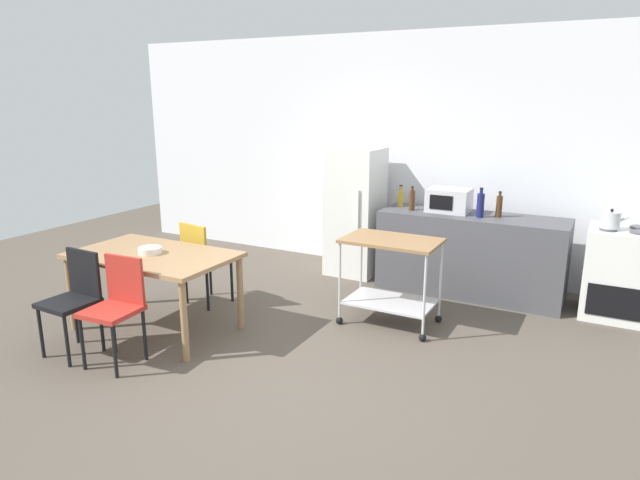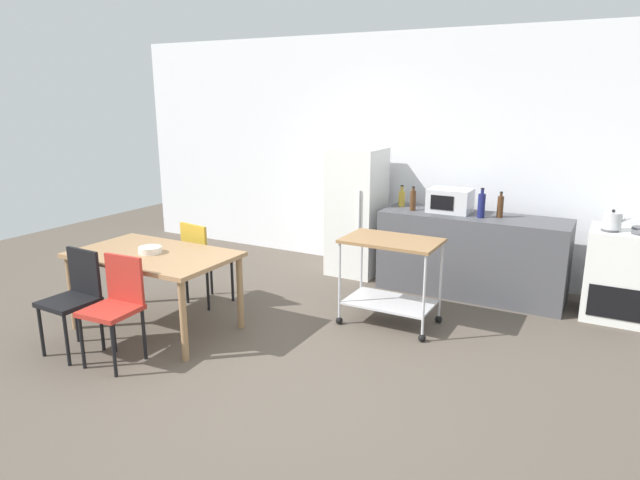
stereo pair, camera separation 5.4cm
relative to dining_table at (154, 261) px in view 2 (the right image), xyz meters
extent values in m
plane|color=brown|center=(1.47, -0.22, -0.67)|extent=(12.00, 12.00, 0.00)
cube|color=white|center=(1.47, 2.98, 0.78)|extent=(8.40, 0.12, 2.90)
cube|color=#4C4C51|center=(2.37, 2.38, -0.22)|extent=(2.00, 0.64, 0.90)
cube|color=#A37A51|center=(0.00, 0.00, 0.06)|extent=(1.50, 0.90, 0.04)
cylinder|color=#A37A51|center=(-0.69, -0.39, -0.32)|extent=(0.06, 0.06, 0.71)
cylinder|color=#A37A51|center=(0.69, -0.39, -0.32)|extent=(0.06, 0.06, 0.71)
cylinder|color=#A37A51|center=(-0.69, 0.39, -0.32)|extent=(0.06, 0.06, 0.71)
cylinder|color=#A37A51|center=(0.69, 0.39, -0.32)|extent=(0.06, 0.06, 0.71)
cube|color=gold|center=(-0.01, 0.79, -0.20)|extent=(0.46, 0.46, 0.04)
cube|color=gold|center=(-0.04, 0.61, 0.02)|extent=(0.38, 0.09, 0.40)
cylinder|color=black|center=(0.18, 0.93, -0.45)|extent=(0.03, 0.03, 0.45)
cylinder|color=black|center=(-0.15, 0.98, -0.45)|extent=(0.03, 0.03, 0.45)
cylinder|color=black|center=(0.13, 0.59, -0.45)|extent=(0.03, 0.03, 0.45)
cylinder|color=black|center=(-0.21, 0.65, -0.45)|extent=(0.03, 0.03, 0.45)
cube|color=black|center=(-0.25, -0.75, -0.20)|extent=(0.41, 0.41, 0.04)
cube|color=black|center=(-0.24, -0.57, 0.02)|extent=(0.38, 0.04, 0.40)
cylinder|color=black|center=(-0.43, -0.92, -0.45)|extent=(0.03, 0.03, 0.45)
cylinder|color=black|center=(-0.09, -0.93, -0.45)|extent=(0.03, 0.03, 0.45)
cylinder|color=black|center=(-0.41, -0.58, -0.45)|extent=(0.03, 0.03, 0.45)
cylinder|color=black|center=(-0.07, -0.59, -0.45)|extent=(0.03, 0.03, 0.45)
cube|color=#B72D23|center=(0.22, -0.72, -0.20)|extent=(0.43, 0.43, 0.04)
cube|color=#B72D23|center=(0.21, -0.54, 0.02)|extent=(0.38, 0.06, 0.40)
cylinder|color=black|center=(0.06, -0.90, -0.45)|extent=(0.03, 0.03, 0.45)
cylinder|color=black|center=(0.40, -0.88, -0.45)|extent=(0.03, 0.03, 0.45)
cylinder|color=black|center=(0.04, -0.56, -0.45)|extent=(0.03, 0.03, 0.45)
cylinder|color=black|center=(0.38, -0.54, -0.45)|extent=(0.03, 0.03, 0.45)
cube|color=white|center=(3.82, 2.40, -0.22)|extent=(0.60, 0.60, 0.90)
cube|color=black|center=(3.82, 2.10, -0.42)|extent=(0.48, 0.01, 0.32)
cylinder|color=#47474C|center=(3.69, 2.28, 0.24)|extent=(0.16, 0.16, 0.02)
cylinder|color=#47474C|center=(3.69, 2.52, 0.24)|extent=(0.16, 0.16, 0.02)
cube|color=white|center=(0.92, 2.48, 0.10)|extent=(0.60, 0.60, 1.55)
cylinder|color=silver|center=(1.10, 2.17, 0.18)|extent=(0.02, 0.02, 0.50)
cube|color=olive|center=(1.90, 1.17, 0.16)|extent=(0.90, 0.56, 0.03)
cube|color=silver|center=(1.90, 1.17, -0.45)|extent=(0.83, 0.52, 0.02)
cylinder|color=silver|center=(1.48, 0.92, -0.22)|extent=(0.02, 0.02, 0.76)
sphere|color=black|center=(1.48, 0.92, -0.64)|extent=(0.07, 0.07, 0.07)
cylinder|color=silver|center=(2.32, 0.92, -0.22)|extent=(0.02, 0.02, 0.76)
sphere|color=black|center=(2.32, 0.92, -0.64)|extent=(0.07, 0.07, 0.07)
cylinder|color=silver|center=(1.48, 1.42, -0.22)|extent=(0.02, 0.02, 0.76)
sphere|color=black|center=(1.48, 1.42, -0.64)|extent=(0.07, 0.07, 0.07)
cylinder|color=silver|center=(2.32, 1.42, -0.22)|extent=(0.02, 0.02, 0.76)
sphere|color=black|center=(2.32, 1.42, -0.64)|extent=(0.07, 0.07, 0.07)
cylinder|color=gold|center=(1.50, 2.48, 0.32)|extent=(0.08, 0.08, 0.18)
cylinder|color=gold|center=(1.50, 2.48, 0.44)|extent=(0.03, 0.03, 0.06)
cylinder|color=black|center=(1.50, 2.48, 0.47)|extent=(0.04, 0.04, 0.01)
cylinder|color=#4C2D19|center=(1.69, 2.32, 0.34)|extent=(0.07, 0.07, 0.22)
cylinder|color=#4C2D19|center=(1.69, 2.32, 0.47)|extent=(0.03, 0.03, 0.04)
cylinder|color=black|center=(1.69, 2.32, 0.50)|extent=(0.03, 0.03, 0.01)
cube|color=silver|center=(2.08, 2.43, 0.36)|extent=(0.46, 0.34, 0.26)
cube|color=black|center=(2.04, 2.26, 0.36)|extent=(0.25, 0.01, 0.16)
cylinder|color=navy|center=(2.46, 2.30, 0.36)|extent=(0.08, 0.08, 0.26)
cylinder|color=navy|center=(2.46, 2.30, 0.51)|extent=(0.03, 0.03, 0.05)
cylinder|color=black|center=(2.46, 2.30, 0.54)|extent=(0.04, 0.04, 0.01)
cylinder|color=#4C2D19|center=(2.63, 2.41, 0.34)|extent=(0.07, 0.07, 0.23)
cylinder|color=#4C2D19|center=(2.63, 2.41, 0.48)|extent=(0.03, 0.03, 0.04)
cylinder|color=black|center=(2.63, 2.41, 0.50)|extent=(0.03, 0.03, 0.01)
cylinder|color=white|center=(-0.01, -0.02, 0.11)|extent=(0.21, 0.21, 0.06)
cylinder|color=silver|center=(3.70, 2.30, 0.33)|extent=(0.17, 0.17, 0.16)
sphere|color=black|center=(3.70, 2.30, 0.42)|extent=(0.03, 0.03, 0.03)
cylinder|color=silver|center=(3.81, 2.30, 0.35)|extent=(0.08, 0.02, 0.07)
camera|label=1|loc=(3.70, -3.65, 1.50)|focal=31.39mm
camera|label=2|loc=(3.75, -3.62, 1.50)|focal=31.39mm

